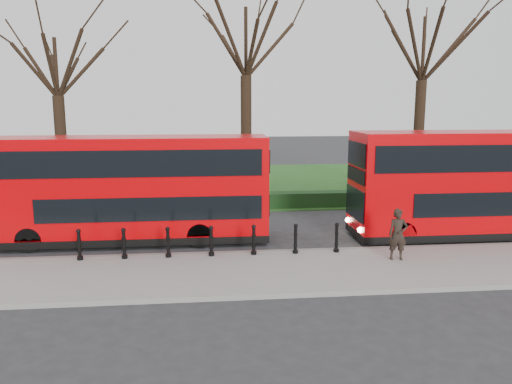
{
  "coord_description": "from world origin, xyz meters",
  "views": [
    {
      "loc": [
        -0.32,
        -17.81,
        5.33
      ],
      "look_at": [
        1.57,
        0.5,
        2.0
      ],
      "focal_mm": 35.0,
      "sensor_mm": 36.0,
      "label": 1
    }
  ],
  "objects": [
    {
      "name": "bus_rear",
      "position": [
        10.69,
        0.56,
        2.12
      ],
      "size": [
        10.56,
        2.43,
        4.2
      ],
      "color": "#C80005",
      "rests_on": "ground"
    },
    {
      "name": "pedestrian",
      "position": [
        6.0,
        -2.39,
        1.01
      ],
      "size": [
        0.68,
        0.5,
        1.72
      ],
      "primitive_type": "imported",
      "rotation": [
        0.0,
        0.0,
        -0.15
      ],
      "color": "black",
      "rests_on": "pavement"
    },
    {
      "name": "bus_lead",
      "position": [
        -3.06,
        1.19,
        2.04
      ],
      "size": [
        10.18,
        2.34,
        4.05
      ],
      "color": "#C80005",
      "rests_on": "ground"
    },
    {
      "name": "grass_verge",
      "position": [
        0.0,
        15.0,
        0.03
      ],
      "size": [
        60.0,
        18.0,
        0.06
      ],
      "primitive_type": "cube",
      "color": "#1C501A",
      "rests_on": "ground"
    },
    {
      "name": "bollard_row",
      "position": [
        -0.15,
        -1.35,
        0.65
      ],
      "size": [
        8.88,
        0.15,
        1.0
      ],
      "color": "black",
      "rests_on": "pavement"
    },
    {
      "name": "pavement",
      "position": [
        0.0,
        -3.0,
        0.07
      ],
      "size": [
        60.0,
        4.0,
        0.15
      ],
      "primitive_type": "cube",
      "color": "gray",
      "rests_on": "ground"
    },
    {
      "name": "ground",
      "position": [
        0.0,
        0.0,
        0.0
      ],
      "size": [
        120.0,
        120.0,
        0.0
      ],
      "primitive_type": "plane",
      "color": "#28282B",
      "rests_on": "ground"
    },
    {
      "name": "yellow_line_inner",
      "position": [
        0.0,
        -0.5,
        0.01
      ],
      "size": [
        60.0,
        0.1,
        0.01
      ],
      "primitive_type": "cube",
      "color": "yellow",
      "rests_on": "ground"
    },
    {
      "name": "hedge",
      "position": [
        0.0,
        6.8,
        0.4
      ],
      "size": [
        60.0,
        0.9,
        0.8
      ],
      "primitive_type": "cube",
      "color": "black",
      "rests_on": "ground"
    },
    {
      "name": "tree_right",
      "position": [
        12.0,
        10.0,
        8.65
      ],
      "size": [
        7.61,
        7.61,
        11.89
      ],
      "color": "black",
      "rests_on": "ground"
    },
    {
      "name": "tree_mid",
      "position": [
        2.0,
        10.0,
        8.93
      ],
      "size": [
        7.85,
        7.85,
        12.27
      ],
      "color": "black",
      "rests_on": "ground"
    },
    {
      "name": "tree_left",
      "position": [
        -8.0,
        10.0,
        7.47
      ],
      "size": [
        6.58,
        6.58,
        10.28
      ],
      "color": "black",
      "rests_on": "ground"
    },
    {
      "name": "kerb",
      "position": [
        0.0,
        -1.0,
        0.07
      ],
      "size": [
        60.0,
        0.25,
        0.16
      ],
      "primitive_type": "cube",
      "color": "slate",
      "rests_on": "ground"
    },
    {
      "name": "yellow_line_outer",
      "position": [
        0.0,
        -0.7,
        0.01
      ],
      "size": [
        60.0,
        0.1,
        0.01
      ],
      "primitive_type": "cube",
      "color": "yellow",
      "rests_on": "ground"
    }
  ]
}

